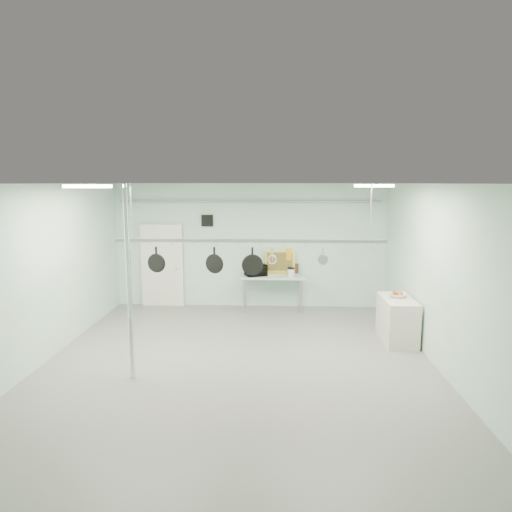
{
  "coord_description": "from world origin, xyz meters",
  "views": [
    {
      "loc": [
        0.65,
        -7.68,
        3.21
      ],
      "look_at": [
        0.28,
        1.0,
        1.81
      ],
      "focal_mm": 32.0,
      "sensor_mm": 36.0,
      "label": 1
    }
  ],
  "objects_px": {
    "microwave": "(256,270)",
    "skillet_left": "(156,259)",
    "prep_table": "(273,278)",
    "skillet_right": "(252,261)",
    "chrome_pole": "(129,284)",
    "skillet_mid": "(214,260)",
    "coffee_canister": "(291,273)",
    "side_cabinet": "(397,320)",
    "pot_rack": "(250,239)",
    "fruit_bowl": "(397,295)"
  },
  "relations": [
    {
      "from": "prep_table",
      "to": "fruit_bowl",
      "type": "distance_m",
      "value": 3.3
    },
    {
      "from": "prep_table",
      "to": "side_cabinet",
      "type": "distance_m",
      "value": 3.39
    },
    {
      "from": "microwave",
      "to": "fruit_bowl",
      "type": "bearing_deg",
      "value": 122.91
    },
    {
      "from": "microwave",
      "to": "skillet_left",
      "type": "height_order",
      "value": "skillet_left"
    },
    {
      "from": "skillet_mid",
      "to": "chrome_pole",
      "type": "bearing_deg",
      "value": -124.82
    },
    {
      "from": "side_cabinet",
      "to": "fruit_bowl",
      "type": "distance_m",
      "value": 0.5
    },
    {
      "from": "chrome_pole",
      "to": "pot_rack",
      "type": "distance_m",
      "value": 2.19
    },
    {
      "from": "prep_table",
      "to": "pot_rack",
      "type": "height_order",
      "value": "pot_rack"
    },
    {
      "from": "coffee_canister",
      "to": "skillet_right",
      "type": "distance_m",
      "value": 3.36
    },
    {
      "from": "chrome_pole",
      "to": "side_cabinet",
      "type": "distance_m",
      "value": 5.37
    },
    {
      "from": "coffee_canister",
      "to": "skillet_left",
      "type": "bearing_deg",
      "value": -128.72
    },
    {
      "from": "microwave",
      "to": "skillet_left",
      "type": "bearing_deg",
      "value": 40.17
    },
    {
      "from": "chrome_pole",
      "to": "fruit_bowl",
      "type": "relative_size",
      "value": 9.44
    },
    {
      "from": "prep_table",
      "to": "skillet_mid",
      "type": "distance_m",
      "value": 3.6
    },
    {
      "from": "pot_rack",
      "to": "fruit_bowl",
      "type": "bearing_deg",
      "value": 22.17
    },
    {
      "from": "coffee_canister",
      "to": "skillet_right",
      "type": "xyz_separation_m",
      "value": [
        -0.8,
        -3.16,
        0.83
      ]
    },
    {
      "from": "prep_table",
      "to": "side_cabinet",
      "type": "height_order",
      "value": "prep_table"
    },
    {
      "from": "chrome_pole",
      "to": "microwave",
      "type": "xyz_separation_m",
      "value": [
        1.87,
        4.13,
        -0.55
      ]
    },
    {
      "from": "microwave",
      "to": "chrome_pole",
      "type": "bearing_deg",
      "value": 42.88
    },
    {
      "from": "coffee_canister",
      "to": "skillet_right",
      "type": "relative_size",
      "value": 0.39
    },
    {
      "from": "microwave",
      "to": "coffee_canister",
      "type": "relative_size",
      "value": 2.62
    },
    {
      "from": "skillet_left",
      "to": "skillet_mid",
      "type": "relative_size",
      "value": 0.93
    },
    {
      "from": "fruit_bowl",
      "to": "skillet_right",
      "type": "distance_m",
      "value": 3.26
    },
    {
      "from": "microwave",
      "to": "skillet_mid",
      "type": "xyz_separation_m",
      "value": [
        -0.61,
        -3.23,
        0.8
      ]
    },
    {
      "from": "fruit_bowl",
      "to": "skillet_left",
      "type": "distance_m",
      "value": 4.87
    },
    {
      "from": "side_cabinet",
      "to": "pot_rack",
      "type": "bearing_deg",
      "value": -159.55
    },
    {
      "from": "chrome_pole",
      "to": "prep_table",
      "type": "bearing_deg",
      "value": 61.29
    },
    {
      "from": "microwave",
      "to": "skillet_left",
      "type": "xyz_separation_m",
      "value": [
        -1.65,
        -3.23,
        0.82
      ]
    },
    {
      "from": "side_cabinet",
      "to": "microwave",
      "type": "height_order",
      "value": "microwave"
    },
    {
      "from": "skillet_left",
      "to": "microwave",
      "type": "bearing_deg",
      "value": 74.02
    },
    {
      "from": "skillet_mid",
      "to": "skillet_right",
      "type": "bearing_deg",
      "value": 19.77
    },
    {
      "from": "prep_table",
      "to": "skillet_mid",
      "type": "xyz_separation_m",
      "value": [
        -1.03,
        -3.3,
        1.01
      ]
    },
    {
      "from": "fruit_bowl",
      "to": "skillet_left",
      "type": "bearing_deg",
      "value": -165.45
    },
    {
      "from": "side_cabinet",
      "to": "skillet_left",
      "type": "bearing_deg",
      "value": -166.64
    },
    {
      "from": "coffee_canister",
      "to": "skillet_mid",
      "type": "height_order",
      "value": "skillet_mid"
    },
    {
      "from": "coffee_canister",
      "to": "fruit_bowl",
      "type": "distance_m",
      "value": 2.87
    },
    {
      "from": "side_cabinet",
      "to": "prep_table",
      "type": "bearing_deg",
      "value": 139.21
    },
    {
      "from": "microwave",
      "to": "skillet_mid",
      "type": "distance_m",
      "value": 3.38
    },
    {
      "from": "microwave",
      "to": "fruit_bowl",
      "type": "distance_m",
      "value": 3.6
    },
    {
      "from": "skillet_mid",
      "to": "pot_rack",
      "type": "bearing_deg",
      "value": 19.77
    },
    {
      "from": "coffee_canister",
      "to": "skillet_right",
      "type": "height_order",
      "value": "skillet_right"
    },
    {
      "from": "fruit_bowl",
      "to": "skillet_right",
      "type": "bearing_deg",
      "value": -157.51
    },
    {
      "from": "chrome_pole",
      "to": "side_cabinet",
      "type": "relative_size",
      "value": 2.67
    },
    {
      "from": "chrome_pole",
      "to": "prep_table",
      "type": "distance_m",
      "value": 4.85
    },
    {
      "from": "pot_rack",
      "to": "fruit_bowl",
      "type": "relative_size",
      "value": 14.16
    },
    {
      "from": "prep_table",
      "to": "fruit_bowl",
      "type": "xyz_separation_m",
      "value": [
        2.54,
        -2.1,
        0.11
      ]
    },
    {
      "from": "prep_table",
      "to": "skillet_right",
      "type": "distance_m",
      "value": 3.47
    },
    {
      "from": "fruit_bowl",
      "to": "skillet_right",
      "type": "height_order",
      "value": "skillet_right"
    },
    {
      "from": "prep_table",
      "to": "microwave",
      "type": "distance_m",
      "value": 0.48
    },
    {
      "from": "prep_table",
      "to": "skillet_right",
      "type": "bearing_deg",
      "value": -96.13
    }
  ]
}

